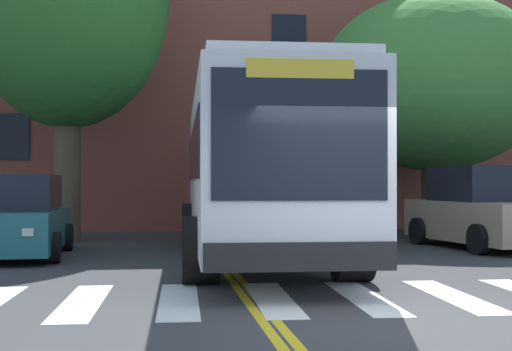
{
  "coord_description": "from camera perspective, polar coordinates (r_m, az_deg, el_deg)",
  "views": [
    {
      "loc": [
        -2.48,
        -7.53,
        1.57
      ],
      "look_at": [
        -0.61,
        5.82,
        1.67
      ],
      "focal_mm": 50.0,
      "sensor_mm": 36.0,
      "label": 1
    }
  ],
  "objects": [
    {
      "name": "street_tree_curbside_large",
      "position": [
        21.2,
        13.98,
        7.17
      ],
      "size": [
        8.8,
        8.68,
        6.9
      ],
      "color": "brown",
      "rests_on": "ground"
    },
    {
      "name": "lane_line_yellow_outer",
      "position": [
        23.41,
        -4.69,
        -4.27
      ],
      "size": [
        0.12,
        36.0,
        0.01
      ],
      "primitive_type": "cube",
      "color": "gold",
      "rests_on": "ground"
    },
    {
      "name": "car_tan_far_lane",
      "position": [
        17.47,
        17.55,
        -2.75
      ],
      "size": [
        2.48,
        4.45,
        1.91
      ],
      "color": "tan",
      "rests_on": "ground"
    },
    {
      "name": "city_bus",
      "position": [
        14.46,
        -0.14,
        0.68
      ],
      "size": [
        3.16,
        11.47,
        3.35
      ],
      "color": "white",
      "rests_on": "ground"
    },
    {
      "name": "ground_plane",
      "position": [
        8.08,
        10.28,
        -11.62
      ],
      "size": [
        120.0,
        120.0,
        0.0
      ],
      "primitive_type": "plane",
      "color": "#38383A"
    },
    {
      "name": "lane_line_yellow_inner",
      "position": [
        23.4,
        -5.08,
        -4.27
      ],
      "size": [
        0.12,
        36.0,
        0.01
      ],
      "primitive_type": "cube",
      "color": "gold",
      "rests_on": "ground"
    },
    {
      "name": "car_teal_near_lane",
      "position": [
        15.48,
        -18.62,
        -3.32
      ],
      "size": [
        2.09,
        4.02,
        1.7
      ],
      "color": "#236B70",
      "rests_on": "ground"
    },
    {
      "name": "crosswalk",
      "position": [
        9.69,
        5.01,
        -9.73
      ],
      "size": [
        14.21,
        3.39,
        0.01
      ],
      "color": "white",
      "rests_on": "ground"
    },
    {
      "name": "building_facade",
      "position": [
        26.42,
        1.27,
        8.85
      ],
      "size": [
        42.76,
        7.04,
        11.65
      ],
      "color": "brown",
      "rests_on": "ground"
    }
  ]
}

